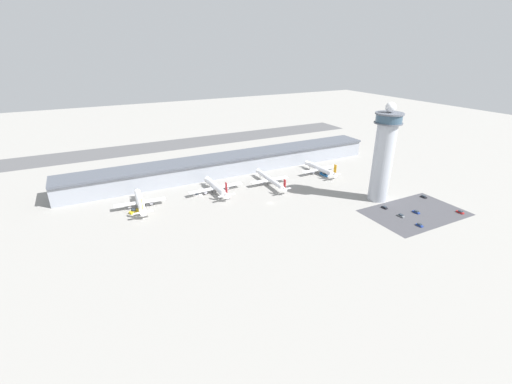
% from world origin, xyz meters
% --- Properties ---
extents(ground_plane, '(1000.00, 1000.00, 0.00)m').
position_xyz_m(ground_plane, '(0.00, 0.00, 0.00)').
color(ground_plane, gray).
extents(terminal_building, '(265.76, 25.00, 15.13)m').
position_xyz_m(terminal_building, '(0.00, 70.00, 7.66)').
color(terminal_building, '#9399A3').
rests_on(terminal_building, ground).
extents(runway_strip, '(398.65, 44.00, 0.01)m').
position_xyz_m(runway_strip, '(0.00, 180.78, 0.00)').
color(runway_strip, '#515154').
rests_on(runway_strip, ground).
extents(control_tower, '(17.86, 17.86, 66.59)m').
position_xyz_m(control_tower, '(69.71, -28.31, 32.80)').
color(control_tower, '#ADB2BC').
rests_on(control_tower, ground).
extents(parking_lot_surface, '(64.00, 40.00, 0.01)m').
position_xyz_m(parking_lot_surface, '(75.73, -55.17, 0.00)').
color(parking_lot_surface, '#424247').
rests_on(parking_lot_surface, ground).
extents(airplane_gate_alpha, '(33.01, 37.60, 13.52)m').
position_xyz_m(airplane_gate_alpha, '(-79.86, 33.05, 4.26)').
color(airplane_gate_alpha, white).
rests_on(airplane_gate_alpha, ground).
extents(airplane_gate_bravo, '(41.32, 37.54, 13.86)m').
position_xyz_m(airplane_gate_bravo, '(-25.85, 34.15, 4.11)').
color(airplane_gate_bravo, white).
rests_on(airplane_gate_bravo, ground).
extents(airplane_gate_charlie, '(31.01, 45.65, 11.85)m').
position_xyz_m(airplane_gate_charlie, '(16.59, 29.37, 4.37)').
color(airplane_gate_charlie, white).
rests_on(airplane_gate_charlie, ground).
extents(airplane_gate_delta, '(34.08, 38.01, 12.88)m').
position_xyz_m(airplane_gate_delta, '(66.47, 32.99, 4.17)').
color(airplane_gate_delta, white).
rests_on(airplane_gate_delta, ground).
extents(service_truck_catering, '(7.34, 5.22, 2.71)m').
position_xyz_m(service_truck_catering, '(-84.79, 27.77, 0.94)').
color(service_truck_catering, black).
rests_on(service_truck_catering, ground).
extents(service_truck_fuel, '(6.51, 5.15, 2.51)m').
position_xyz_m(service_truck_fuel, '(-40.29, 34.26, 0.87)').
color(service_truck_fuel, black).
rests_on(service_truck_fuel, ground).
extents(service_truck_baggage, '(2.35, 8.18, 2.95)m').
position_xyz_m(service_truck_baggage, '(66.36, 27.50, 1.03)').
color(service_truck_baggage, black).
rests_on(service_truck_baggage, ground).
extents(car_red_hatchback, '(1.82, 4.20, 1.55)m').
position_xyz_m(car_red_hatchback, '(63.13, -68.78, 0.60)').
color(car_red_hatchback, black).
rests_on(car_red_hatchback, ground).
extents(car_grey_coupe, '(1.98, 4.75, 1.59)m').
position_xyz_m(car_grey_coupe, '(76.13, -55.73, 0.62)').
color(car_grey_coupe, black).
rests_on(car_grey_coupe, ground).
extents(car_blue_compact, '(1.94, 4.71, 1.48)m').
position_xyz_m(car_blue_compact, '(101.24, -68.70, 0.57)').
color(car_blue_compact, black).
rests_on(car_blue_compact, ground).
extents(car_yellow_taxi, '(1.97, 4.37, 1.49)m').
position_xyz_m(car_yellow_taxi, '(63.27, -41.36, 0.58)').
color(car_yellow_taxi, black).
rests_on(car_yellow_taxi, ground).
extents(car_white_wagon, '(2.04, 4.70, 1.51)m').
position_xyz_m(car_white_wagon, '(63.28, -54.92, 0.58)').
color(car_white_wagon, black).
rests_on(car_white_wagon, ground).
extents(car_green_van, '(1.91, 4.30, 1.55)m').
position_xyz_m(car_green_van, '(101.31, -41.36, 0.60)').
color(car_green_van, black).
rests_on(car_green_van, ground).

